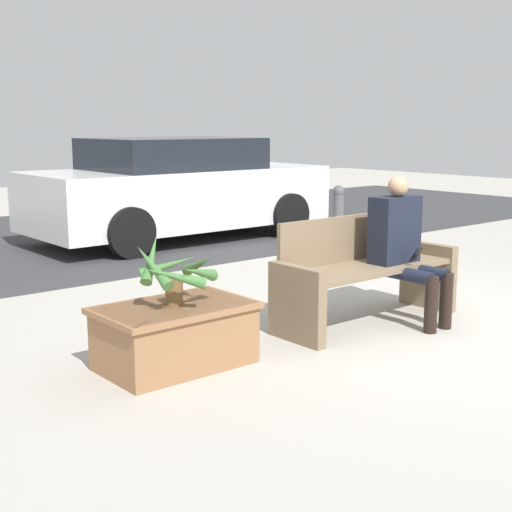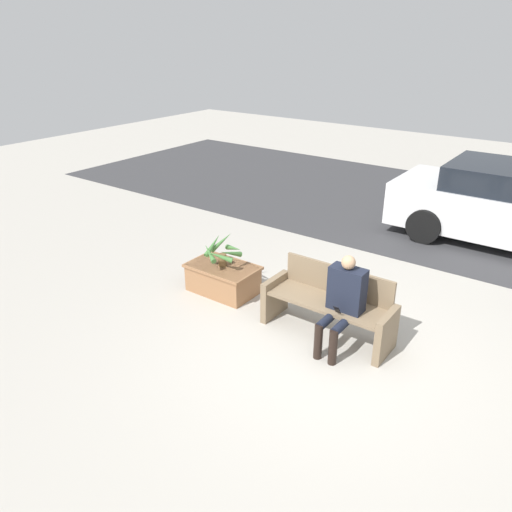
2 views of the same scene
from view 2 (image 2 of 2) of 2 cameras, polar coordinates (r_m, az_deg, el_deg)
ground_plane at (r=6.30m, az=8.70°, el=-11.10°), size 30.00×30.00×0.00m
road_surface at (r=11.60m, az=23.17°, el=4.16°), size 20.00×6.00×0.01m
bench at (r=6.49m, az=8.39°, el=-5.46°), size 1.71×0.56×0.88m
person_seated at (r=6.12m, az=9.90°, el=-4.84°), size 0.44×0.63×1.22m
planter_box at (r=7.53m, az=-3.79°, el=-2.47°), size 1.04×0.66×0.43m
potted_plant at (r=7.33m, az=-3.98°, el=0.57°), size 0.58×0.60×0.48m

